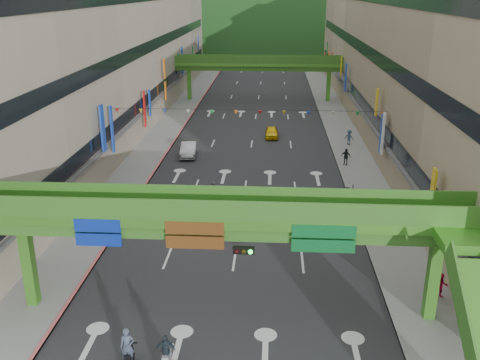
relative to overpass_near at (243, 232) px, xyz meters
The scene contains 22 objects.
road_slab 44.93m from the overpass_near, 91.20° to the left, with size 18.00×140.00×0.02m, color #28282B.
sidewalk_left 46.47m from the overpass_near, 104.97° to the left, with size 4.00×140.00×0.15m, color gray.
sidewalk_right 46.03m from the overpass_near, 77.29° to the left, with size 4.00×140.00×0.15m, color gray.
curb_left 46.02m from the overpass_near, 102.67° to the left, with size 0.20×140.00×0.18m, color #CC5959.
curb_right 45.65m from the overpass_near, 79.63° to the left, with size 0.20×140.00×0.18m, color gray.
building_row_left 49.02m from the overpass_near, 114.00° to the left, with size 12.80×95.00×19.00m.
building_row_right 48.30m from the overpass_near, 68.03° to the left, with size 12.80×95.00×19.00m.
overpass_near is the anchor object (origin of this frame).
overpass_far 59.63m from the overpass_near, 90.90° to the left, with size 28.00×2.20×7.10m.
hill_left 155.52m from the overpass_near, 95.88° to the left, with size 168.00×140.00×112.00m, color #1C4419.
hill_right 176.35m from the overpass_near, 82.15° to the left, with size 208.00×176.00×128.00m, color #1C4419.
bunting_string 24.65m from the overpass_near, 92.17° to the left, with size 26.00×0.36×0.47m.
scooter_rider_near 7.95m from the overpass_near, 139.70° to the right, with size 0.72×1.60×2.20m.
scooter_rider_mid 10.95m from the overpass_near, 95.71° to the left, with size 0.82×1.60×1.97m.
scooter_rider_left 6.97m from the overpass_near, 127.59° to the right, with size 0.96×1.60×1.95m.
scooter_rider_far 17.53m from the overpass_near, 101.55° to the left, with size 0.81×1.58×1.84m.
parked_scooter_row 17.72m from the overpass_near, 62.57° to the left, with size 1.60×7.15×1.08m.
car_silver 30.87m from the overpass_near, 104.19° to the left, with size 1.59×4.57×1.51m, color #98979D.
car_yellow 37.96m from the overpass_near, 87.96° to the left, with size 1.51×3.76×1.28m, color yellow.
pedestrian_red 12.39m from the overpass_near, 13.08° to the left, with size 0.74×0.58×1.52m, color #C80737.
pedestrian_dark 28.91m from the overpass_near, 71.92° to the left, with size 0.99×0.41×1.69m, color black.
pedestrian_blue 36.34m from the overpass_near, 73.64° to the left, with size 0.80×0.51×1.71m, color #2C4151.
Camera 1 is at (2.31, -19.45, 17.05)m, focal length 40.00 mm.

